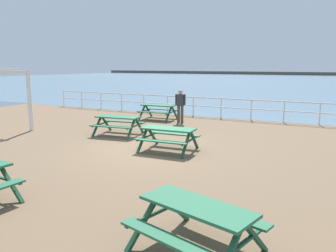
# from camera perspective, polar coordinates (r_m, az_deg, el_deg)

# --- Properties ---
(ground_plane) EXTENTS (30.00, 24.00, 0.20)m
(ground_plane) POSITION_cam_1_polar(r_m,az_deg,el_deg) (11.54, -3.21, -4.41)
(ground_plane) COLOR brown
(sea_band) EXTENTS (142.00, 90.00, 0.01)m
(sea_band) POSITION_cam_1_polar(r_m,az_deg,el_deg) (62.69, 22.18, 7.03)
(sea_band) COLOR slate
(sea_band) RESTS_ON ground
(distant_shoreline) EXTENTS (142.00, 6.00, 1.80)m
(distant_shoreline) POSITION_cam_1_polar(r_m,az_deg,el_deg) (105.55, 24.38, 7.94)
(distant_shoreline) COLOR #4C4C47
(distant_shoreline) RESTS_ON ground
(seaward_railing) EXTENTS (23.07, 0.07, 1.08)m
(seaward_railing) POSITION_cam_1_polar(r_m,az_deg,el_deg) (18.39, 9.09, 3.68)
(seaward_railing) COLOR white
(seaward_railing) RESTS_ON ground
(picnic_table_near_left) EXTENTS (1.98, 1.74, 0.80)m
(picnic_table_near_left) POSITION_cam_1_polar(r_m,az_deg,el_deg) (13.84, -8.55, 0.87)
(picnic_table_near_left) COLOR #286B47
(picnic_table_near_left) RESTS_ON ground
(picnic_table_near_right) EXTENTS (1.88, 1.63, 0.80)m
(picnic_table_near_right) POSITION_cam_1_polar(r_m,az_deg,el_deg) (11.15, 0.05, -1.31)
(picnic_table_near_right) COLOR #286B47
(picnic_table_near_right) RESTS_ON ground
(picnic_table_far_right) EXTENTS (1.87, 1.62, 0.80)m
(picnic_table_far_right) POSITION_cam_1_polar(r_m,az_deg,el_deg) (17.68, -1.69, 3.04)
(picnic_table_far_right) COLOR #286B47
(picnic_table_far_right) RESTS_ON ground
(picnic_table_seaward) EXTENTS (2.12, 1.91, 0.80)m
(picnic_table_seaward) POSITION_cam_1_polar(r_m,az_deg,el_deg) (5.26, 4.96, -15.11)
(picnic_table_seaward) COLOR #286B47
(picnic_table_seaward) RESTS_ON ground
(visitor) EXTENTS (0.52, 0.28, 1.66)m
(visitor) POSITION_cam_1_polar(r_m,az_deg,el_deg) (16.51, 2.13, 3.79)
(visitor) COLOR #4C4233
(visitor) RESTS_ON ground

